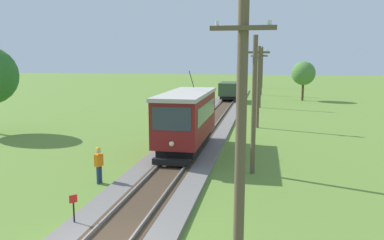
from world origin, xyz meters
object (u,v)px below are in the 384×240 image
at_px(utility_pole_near_tram, 254,104).
at_px(utility_pole_far, 260,77).
at_px(freight_car, 229,90).
at_px(utility_pole_foreground, 240,154).
at_px(utility_pole_horizon, 262,67).
at_px(trackside_signal_marker, 74,209).
at_px(red_tram, 187,118).
at_px(tree_left_near, 303,73).
at_px(utility_pole_distant, 262,71).
at_px(utility_pole_mid, 258,86).
at_px(track_worker, 99,163).

relative_size(utility_pole_near_tram, utility_pole_far, 0.99).
relative_size(freight_car, utility_pole_foreground, 0.70).
relative_size(freight_car, utility_pole_horizon, 0.65).
bearing_deg(trackside_signal_marker, utility_pole_far, 80.20).
relative_size(red_tram, tree_left_near, 1.57).
distance_m(utility_pole_far, trackside_signal_marker, 35.23).
distance_m(utility_pole_foreground, utility_pole_near_tram, 11.01).
bearing_deg(utility_pole_foreground, utility_pole_far, 90.00).
distance_m(utility_pole_far, utility_pole_distant, 15.88).
bearing_deg(utility_pole_foreground, utility_pole_horizon, 90.00).
distance_m(red_tram, trackside_signal_marker, 11.61).
relative_size(utility_pole_far, utility_pole_distant, 0.92).
height_order(freight_car, utility_pole_distant, utility_pole_distant).
bearing_deg(trackside_signal_marker, utility_pole_mid, 74.09).
height_order(red_tram, utility_pole_horizon, utility_pole_horizon).
bearing_deg(track_worker, utility_pole_foreground, 151.21).
bearing_deg(red_tram, tree_left_near, 72.74).
height_order(freight_car, utility_pole_near_tram, utility_pole_near_tram).
relative_size(red_tram, track_worker, 4.79).
bearing_deg(utility_pole_mid, utility_pole_distant, 90.00).
bearing_deg(freight_car, red_tram, -89.99).
bearing_deg(freight_car, utility_pole_far, -54.62).
xyz_separation_m(red_tram, tree_left_near, (10.03, 32.28, 1.60)).
height_order(utility_pole_far, utility_pole_distant, utility_pole_distant).
relative_size(utility_pole_horizon, track_worker, 4.48).
bearing_deg(track_worker, red_tram, -93.10).
bearing_deg(utility_pole_near_tram, utility_pole_foreground, -90.00).
xyz_separation_m(utility_pole_horizon, trackside_signal_marker, (-5.98, -66.08, -3.43)).
distance_m(trackside_signal_marker, tree_left_near, 45.33).
height_order(utility_pole_far, trackside_signal_marker, utility_pole_far).
relative_size(red_tram, utility_pole_far, 1.20).
height_order(freight_car, utility_pole_horizon, utility_pole_horizon).
relative_size(utility_pole_near_tram, tree_left_near, 1.29).
bearing_deg(utility_pole_foreground, utility_pole_mid, 90.00).
distance_m(red_tram, tree_left_near, 33.84).
bearing_deg(utility_pole_near_tram, freight_car, 97.29).
relative_size(utility_pole_near_tram, utility_pole_horizon, 0.88).
bearing_deg(track_worker, utility_pole_mid, -93.50).
height_order(utility_pole_near_tram, utility_pole_mid, utility_pole_near_tram).
bearing_deg(utility_pole_near_tram, track_worker, -157.67).
xyz_separation_m(utility_pole_distant, trackside_signal_marker, (-5.98, -50.47, -3.27)).
xyz_separation_m(utility_pole_far, trackside_signal_marker, (-5.98, -34.59, -2.98)).
distance_m(utility_pole_foreground, utility_pole_distant, 53.95).
bearing_deg(utility_pole_mid, track_worker, -113.46).
distance_m(utility_pole_near_tram, trackside_signal_marker, 10.06).
bearing_deg(utility_pole_foreground, trackside_signal_marker, 149.81).
bearing_deg(tree_left_near, utility_pole_far, -122.64).
relative_size(freight_car, track_worker, 2.91).
xyz_separation_m(utility_pole_near_tram, utility_pole_mid, (-0.00, 13.44, -0.06)).
height_order(red_tram, utility_pole_foreground, utility_pole_foreground).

